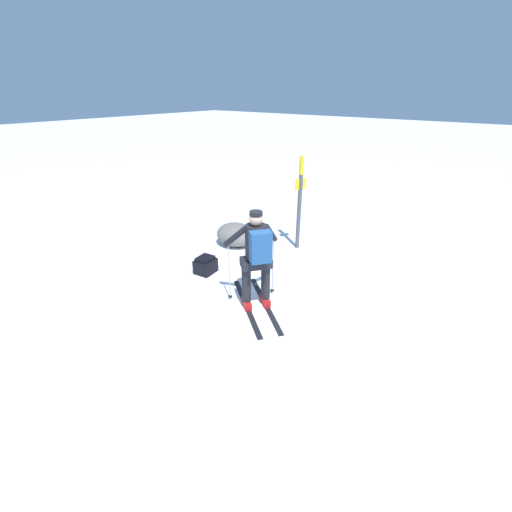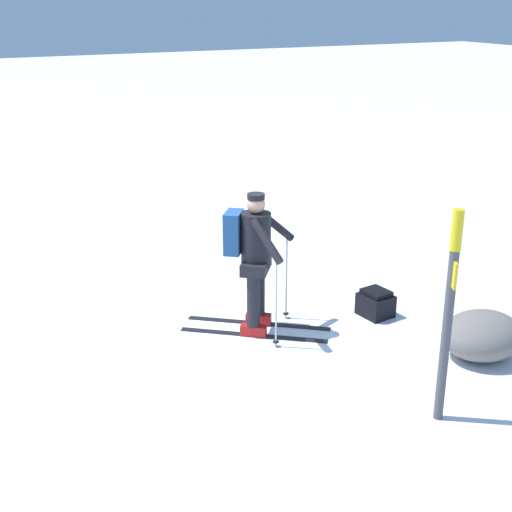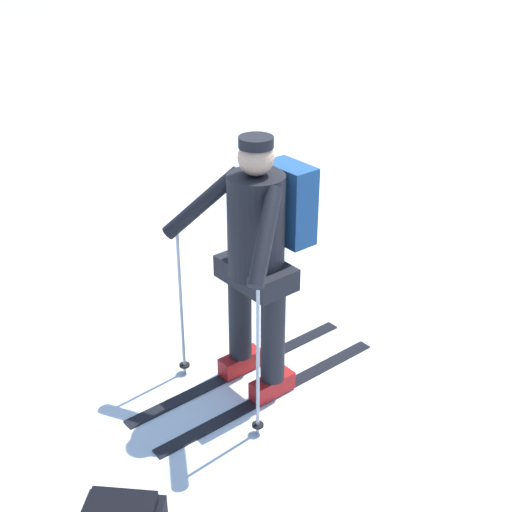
# 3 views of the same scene
# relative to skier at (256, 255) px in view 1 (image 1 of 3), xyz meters

# --- Properties ---
(ground_plane) EXTENTS (80.00, 80.00, 0.00)m
(ground_plane) POSITION_rel_skier_xyz_m (0.68, -0.21, -0.96)
(ground_plane) COLOR white
(skier) EXTENTS (1.63, 1.38, 1.66)m
(skier) POSITION_rel_skier_xyz_m (0.00, 0.00, 0.00)
(skier) COLOR black
(skier) RESTS_ON ground_plane
(dropped_backpack) EXTENTS (0.38, 0.42, 0.34)m
(dropped_backpack) POSITION_rel_skier_xyz_m (-1.52, 0.32, -0.80)
(dropped_backpack) COLOR black
(dropped_backpack) RESTS_ON ground_plane
(trail_marker) EXTENTS (0.13, 0.22, 2.04)m
(trail_marker) POSITION_rel_skier_xyz_m (-0.71, 2.45, 0.24)
(trail_marker) COLOR #4C4C51
(trail_marker) RESTS_ON ground_plane
(rock_boulder) EXTENTS (0.93, 0.79, 0.51)m
(rock_boulder) POSITION_rel_skier_xyz_m (-1.93, 1.71, -0.70)
(rock_boulder) COLOR slate
(rock_boulder) RESTS_ON ground_plane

